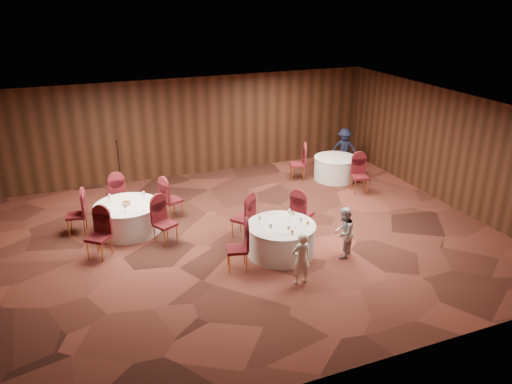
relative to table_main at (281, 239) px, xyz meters
name	(u,v)px	position (x,y,z in m)	size (l,w,h in m)	color
ground	(252,236)	(-0.33, 1.05, -0.38)	(12.00, 12.00, 0.00)	black
room_shell	(251,162)	(-0.33, 1.05, 1.59)	(12.00, 12.00, 12.00)	silver
table_main	(281,239)	(0.00, 0.00, 0.00)	(1.61, 1.61, 0.74)	silver
table_left	(128,218)	(-3.14, 2.50, 0.00)	(1.64, 1.64, 0.74)	silver
table_right	(335,168)	(3.67, 3.83, 0.00)	(1.38, 1.38, 0.74)	silver
chairs_main	(262,226)	(-0.25, 0.57, 0.12)	(2.84, 2.09, 1.00)	#46100E
chairs_left	(126,213)	(-3.17, 2.52, 0.12)	(3.09, 3.12, 1.00)	#46100E
chairs_right	(328,170)	(3.17, 3.43, 0.12)	(1.91, 2.36, 1.00)	#46100E
tabletop_main	(289,221)	(0.15, -0.09, 0.47)	(1.13, 1.06, 0.22)	silver
tabletop_left	(126,201)	(-3.14, 2.50, 0.45)	(0.91, 0.84, 0.22)	silver
tabletop_right	(347,154)	(3.90, 3.55, 0.52)	(0.08, 0.08, 0.22)	silver
mic_stand	(121,180)	(-2.98, 4.95, 0.14)	(0.24, 0.24, 1.72)	black
woman_a	(301,259)	(-0.15, -1.33, 0.21)	(0.43, 0.28, 1.17)	white
woman_b	(344,233)	(1.27, -0.66, 0.23)	(0.59, 0.46, 1.22)	#B8B8BD
man_c	(344,148)	(4.50, 4.68, 0.32)	(0.90, 0.52, 1.39)	black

